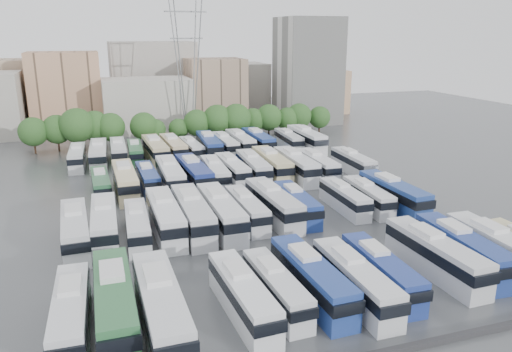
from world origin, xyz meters
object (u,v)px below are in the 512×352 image
object	(u,v)px
electricity_pylon	(187,50)
bus_r1_s1	(104,223)
bus_r1_s4	(193,214)
bus_r2_s10	(296,165)
bus_r0_s11	(462,249)
bus_r1_s2	(137,226)
bus_r2_s5	(194,174)
bus_r0_s4	(243,295)
bus_r3_s7	(209,145)
bus_r3_s13	(306,139)
bus_r0_s5	(276,287)
bus_r3_s0	(77,157)
bus_r0_s12	(499,249)
bus_r2_s1	(101,184)
bus_r2_s3	(148,178)
bus_r3_s9	(240,142)
bus_r3_s10	(258,141)
bus_r1_s5	(221,212)
bus_r0_s6	(311,278)
bus_r2_s2	(125,180)
bus_r0_s8	(381,271)
bus_r2_s9	(272,164)
bus_r1_s3	(165,217)
bus_r0_s2	(161,307)
bus_r1_s8	(297,203)
bus_r3_s1	(99,154)
bus_r3_s8	(225,145)
bus_r1_s6	(246,209)
bus_r3_s2	(118,151)
bus_r2_s6	(215,173)
apartment_tower	(308,71)
bus_r3_s12	(289,140)
bus_r3_s4	(155,150)
bus_r0_s0	(71,314)
bus_r2_s4	(170,175)
bus_r2_s13	(353,162)
bus_r1_s0	(75,230)
bus_r3_s3	(135,152)
bus_r3_s5	(173,148)
bus_r1_s11	(368,196)
bus_r1_s12	(393,194)
bus_r1_s7	(273,204)
bus_r3_s6	(191,149)
bus_r0_s10	(435,255)
bus_r2_s11	(317,165)
bus_r2_s7	(232,169)
bus_r2_s8	(253,167)
bus_r0_s1	(115,302)

from	to	relation	value
electricity_pylon	bus_r1_s1	world-z (taller)	electricity_pylon
bus_r1_s4	bus_r2_s10	xyz separation A→B (m)	(19.88, 16.66, -0.02)
bus_r0_s11	bus_r1_s2	world-z (taller)	bus_r0_s11
bus_r2_s5	bus_r0_s4	bearing A→B (deg)	-97.75
bus_r3_s7	bus_r3_s13	size ratio (longest dim) A/B	0.98
bus_r0_s5	bus_r3_s0	size ratio (longest dim) A/B	0.93
bus_r0_s12	bus_r2_s1	xyz separation A→B (m)	(-36.21, 35.96, -0.34)
bus_r2_s3	bus_r3_s9	distance (m)	27.10
bus_r2_s5	bus_r3_s10	bearing A→B (deg)	46.70
bus_r0_s5	bus_r1_s5	distance (m)	18.14
bus_r0_s6	bus_r2_s2	size ratio (longest dim) A/B	0.95
bus_r0_s8	bus_r2_s9	world-z (taller)	bus_r2_s9
bus_r0_s8	bus_r1_s3	world-z (taller)	bus_r1_s3
bus_r0_s2	bus_r2_s9	xyz separation A→B (m)	(22.79, 37.74, -0.04)
bus_r1_s8	bus_r3_s1	xyz separation A→B (m)	(-22.90, 34.03, 0.25)
bus_r0_s12	bus_r3_s8	world-z (taller)	bus_r0_s12
bus_r1_s6	bus_r3_s2	bearing A→B (deg)	109.09
bus_r2_s6	bus_r3_s13	size ratio (longest dim) A/B	0.88
apartment_tower	bus_r0_s11	bearing A→B (deg)	-103.33
bus_r3_s12	bus_r3_s13	size ratio (longest dim) A/B	0.85
bus_r3_s4	bus_r0_s0	bearing A→B (deg)	-106.56
electricity_pylon	bus_r2_s4	world-z (taller)	electricity_pylon
bus_r2_s2	bus_r2_s13	distance (m)	36.33
bus_r3_s8	apartment_tower	bearing A→B (deg)	42.74
bus_r1_s0	bus_r3_s8	bearing A→B (deg)	51.89
bus_r1_s4	bus_r3_s3	bearing A→B (deg)	95.64
bus_r0_s11	bus_r2_s1	bearing A→B (deg)	136.52
bus_r1_s8	bus_r3_s13	size ratio (longest dim) A/B	0.84
bus_r3_s3	bus_r3_s5	bearing A→B (deg)	1.98
bus_r1_s11	bus_r3_s3	world-z (taller)	bus_r3_s3
bus_r1_s12	bus_r2_s13	bearing A→B (deg)	77.20
bus_r3_s2	bus_r1_s7	bearing A→B (deg)	-64.13
bus_r2_s2	bus_r3_s1	world-z (taller)	bus_r2_s2
bus_r1_s6	bus_r3_s6	bearing A→B (deg)	89.25
bus_r1_s12	bus_r2_s5	bearing A→B (deg)	141.28
bus_r0_s0	bus_r0_s10	size ratio (longest dim) A/B	0.92
bus_r2_s11	bus_r2_s7	bearing A→B (deg)	173.65
bus_r2_s13	bus_r0_s12	bearing A→B (deg)	-94.28
bus_r1_s1	bus_r1_s4	xyz separation A→B (m)	(9.81, -0.60, 0.14)
bus_r0_s5	bus_r1_s7	distance (m)	20.30
bus_r0_s2	bus_r2_s8	xyz separation A→B (m)	(19.61, 37.53, -0.16)
bus_r0_s0	bus_r0_s10	xyz separation A→B (m)	(32.76, -0.14, 0.16)
bus_r0_s1	bus_r2_s11	size ratio (longest dim) A/B	1.09
bus_r3_s12	bus_r1_s7	bearing A→B (deg)	-111.77
bus_r0_s4	bus_r3_s3	world-z (taller)	bus_r0_s4
bus_r2_s1	bus_r3_s6	xyz separation A→B (m)	(16.54, 17.96, 0.03)
bus_r2_s3	bus_r3_s9	xyz separation A→B (m)	(19.73, 18.58, 0.24)
bus_r1_s11	bus_r2_s8	bearing A→B (deg)	122.73
bus_r3_s8	bus_r0_s12	bearing A→B (deg)	-77.28
bus_r2_s2	bus_r3_s10	xyz separation A→B (m)	(26.52, 19.52, -0.01)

